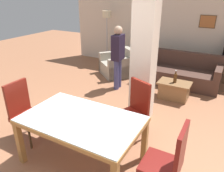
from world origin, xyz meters
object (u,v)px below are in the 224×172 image
dining_chair_head_left (24,110)px  floor_lamp (107,20)px  dining_table (82,127)px  armchair (118,66)px  coffee_table (174,90)px  bottle (175,78)px  dining_chair_far_right (134,109)px  sofa (179,73)px  standing_person (118,54)px  dining_chair_head_right (169,160)px

dining_chair_head_left → floor_lamp: bearing=-167.8°
dining_table → dining_chair_head_left: bearing=180.0°
armchair → coffee_table: (1.94, -0.82, -0.07)m
dining_chair_head_left → bottle: (1.86, 2.77, -0.02)m
dining_table → dining_chair_far_right: (0.42, 0.94, -0.06)m
sofa → standing_person: size_ratio=1.29×
floor_lamp → coffee_table: bearing=-30.7°
dining_chair_head_right → bottle: (-0.62, 2.77, -0.02)m
coffee_table → bottle: bottle is taller
dining_table → sofa: 3.88m
sofa → coffee_table: (0.12, -1.05, -0.07)m
dining_table → dining_chair_far_right: size_ratio=1.62×
dining_chair_head_left → floor_lamp: 4.65m
dining_table → bottle: (0.65, 2.77, -0.08)m
dining_chair_far_right → dining_chair_head_right: 1.27m
armchair → dining_chair_far_right: bearing=162.4°
dining_table → bottle: dining_table is taller
standing_person → armchair: bearing=-156.7°
dining_table → armchair: (-1.28, 3.60, -0.33)m
dining_chair_head_left → dining_chair_far_right: bearing=120.1°
dining_table → sofa: (0.54, 3.83, -0.33)m
sofa → dining_table: bearing=82.0°
coffee_table → dining_chair_far_right: bearing=-97.4°
coffee_table → standing_person: size_ratio=0.46×
dining_chair_head_left → dining_chair_head_right: same height
dining_chair_head_left → standing_person: size_ratio=0.64×
dining_chair_far_right → standing_person: 2.17m
sofa → bottle: 1.09m
dining_table → coffee_table: bearing=76.8°
sofa → dining_chair_head_right: bearing=100.9°
dining_chair_head_left → bottle: bearing=146.2°
dining_chair_head_left → sofa: dining_chair_head_left is taller
sofa → standing_person: bearing=40.1°
sofa → bottle: sofa is taller
armchair → coffee_table: 2.10m
sofa → armchair: same height
dining_chair_head_left → coffee_table: (1.86, 2.78, -0.34)m
armchair → dining_table: bearing=149.4°
dining_chair_head_left → coffee_table: bearing=146.2°
standing_person → dining_chair_far_right: bearing=31.6°
armchair → coffee_table: size_ratio=1.70×
dining_table → sofa: bearing=82.0°
sofa → floor_lamp: (-2.70, 0.63, 1.22)m
sofa → standing_person: (-1.35, -1.14, 0.65)m
dining_chair_far_right → floor_lamp: bearing=-29.8°
dining_chair_head_right → floor_lamp: floor_lamp is taller
bottle → dining_chair_head_right: bearing=-77.5°
armchair → standing_person: bearing=156.8°
dining_chair_far_right → dining_chair_head_right: (0.85, -0.94, 0.00)m
dining_chair_far_right → floor_lamp: size_ratio=0.58×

